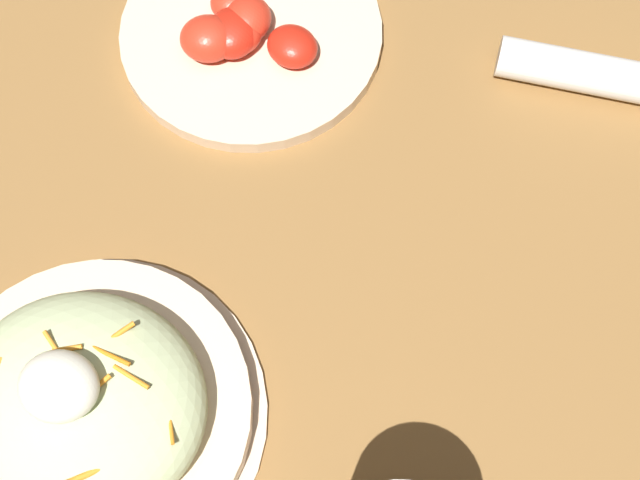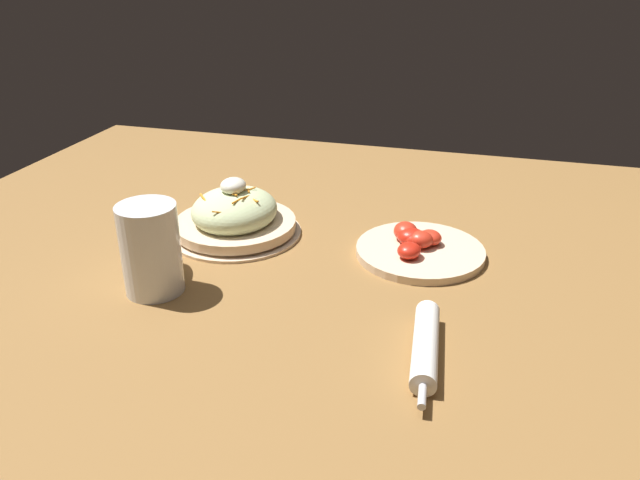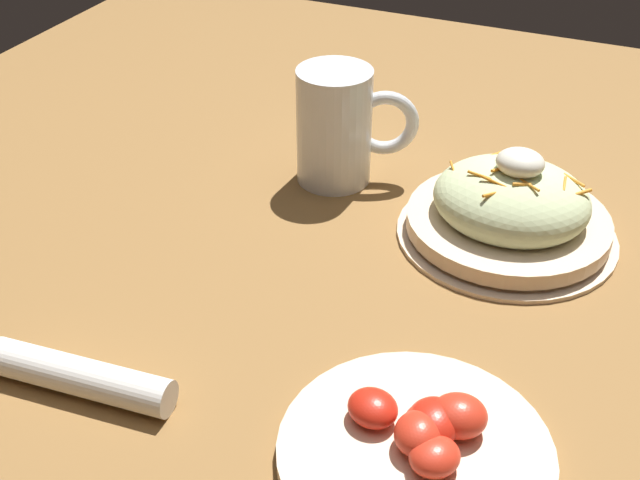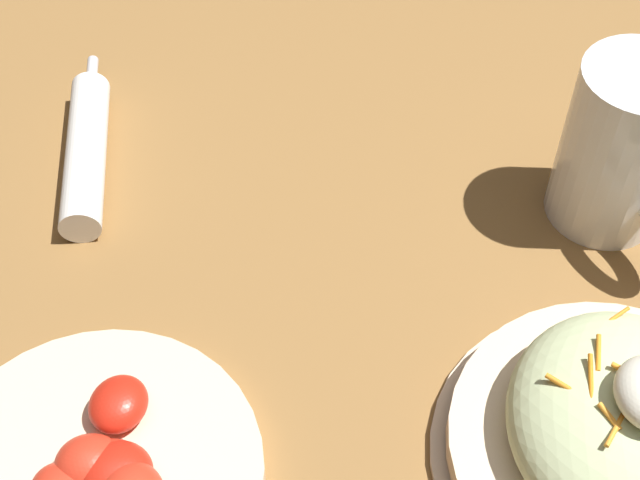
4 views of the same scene
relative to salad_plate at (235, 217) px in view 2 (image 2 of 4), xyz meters
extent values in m
plane|color=olive|center=(-0.13, -0.11, -0.03)|extent=(1.43, 1.43, 0.00)
cylinder|color=beige|center=(0.00, 0.00, -0.03)|extent=(0.23, 0.23, 0.01)
cylinder|color=beige|center=(0.00, 0.00, -0.01)|extent=(0.21, 0.21, 0.02)
ellipsoid|color=beige|center=(0.00, 0.00, 0.01)|extent=(0.16, 0.15, 0.07)
cylinder|color=orange|center=(-0.03, -0.02, 0.05)|extent=(0.03, 0.01, 0.00)
cylinder|color=orange|center=(-0.01, -0.05, 0.04)|extent=(0.01, 0.02, 0.00)
cylinder|color=orange|center=(-0.02, -0.03, 0.05)|extent=(0.03, 0.01, 0.01)
cylinder|color=orange|center=(0.02, -0.02, 0.05)|extent=(0.02, 0.02, 0.00)
cylinder|color=orange|center=(0.01, -0.02, 0.05)|extent=(0.02, 0.01, 0.00)
cylinder|color=orange|center=(0.06, 0.02, 0.04)|extent=(0.02, 0.02, 0.01)
cylinder|color=orange|center=(0.07, 0.00, 0.03)|extent=(0.02, 0.02, 0.00)
cylinder|color=orange|center=(-0.02, 0.05, 0.04)|extent=(0.02, 0.02, 0.01)
cylinder|color=orange|center=(0.05, 0.00, 0.04)|extent=(0.00, 0.02, 0.01)
cylinder|color=orange|center=(-0.01, 0.00, 0.05)|extent=(0.02, 0.03, 0.01)
cylinder|color=orange|center=(-0.07, 0.00, 0.04)|extent=(0.01, 0.02, 0.01)
ellipsoid|color=white|center=(0.00, 0.00, 0.06)|extent=(0.05, 0.04, 0.03)
cylinder|color=white|center=(-0.22, 0.04, 0.04)|extent=(0.09, 0.09, 0.14)
cylinder|color=#B76B14|center=(-0.22, 0.04, 0.00)|extent=(0.08, 0.08, 0.07)
cylinder|color=white|center=(-0.22, 0.04, 0.05)|extent=(0.08, 0.08, 0.01)
torus|color=white|center=(-0.16, 0.06, 0.04)|extent=(0.08, 0.04, 0.08)
cylinder|color=white|center=(-0.27, -0.37, -0.02)|extent=(0.17, 0.05, 0.03)
cylinder|color=silver|center=(-0.37, -0.38, -0.02)|extent=(0.04, 0.01, 0.01)
cylinder|color=beige|center=(0.01, -0.33, -0.03)|extent=(0.21, 0.21, 0.01)
ellipsoid|color=red|center=(0.01, -0.31, -0.01)|extent=(0.05, 0.05, 0.03)
ellipsoid|color=red|center=(0.01, -0.33, -0.01)|extent=(0.04, 0.04, 0.03)
ellipsoid|color=red|center=(0.02, -0.34, -0.01)|extent=(0.05, 0.05, 0.02)
ellipsoid|color=red|center=(0.01, -0.31, -0.01)|extent=(0.05, 0.05, 0.03)
ellipsoid|color=red|center=(-0.03, -0.31, -0.01)|extent=(0.05, 0.05, 0.02)
ellipsoid|color=red|center=(0.03, -0.30, 0.00)|extent=(0.06, 0.05, 0.03)
camera|label=1|loc=(-0.19, 0.08, 0.59)|focal=51.12mm
camera|label=2|loc=(-0.93, -0.42, 0.44)|focal=34.92mm
camera|label=3|loc=(0.11, -0.75, 0.47)|focal=46.27mm
camera|label=4|loc=(0.26, -0.19, 0.51)|focal=51.74mm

